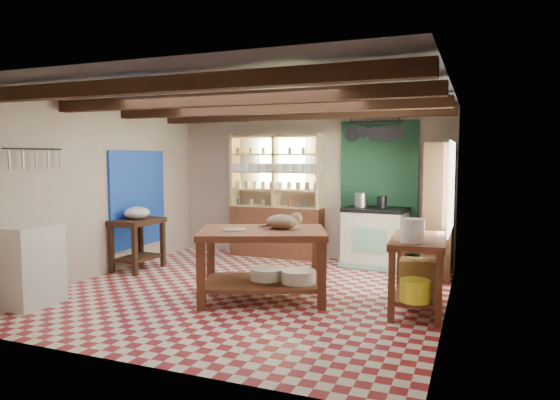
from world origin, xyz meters
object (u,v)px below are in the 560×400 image
at_px(white_cabinet, 29,265).
at_px(cat, 282,222).
at_px(prep_table, 138,244).
at_px(work_table, 262,264).
at_px(right_counter, 417,274).
at_px(stove, 375,237).

relative_size(white_cabinet, cat, 2.36).
xyz_separation_m(prep_table, cat, (2.71, -0.61, 0.57)).
distance_m(work_table, cat, 0.59).
bearing_deg(prep_table, white_cabinet, -89.34).
bearing_deg(cat, white_cabinet, 175.38).
height_order(work_table, right_counter, work_table).
bearing_deg(work_table, white_cabinet, -175.15).
distance_m(prep_table, cat, 2.84).
xyz_separation_m(prep_table, right_counter, (4.38, -0.51, 0.02)).
height_order(stove, white_cabinet, white_cabinet).
height_order(stove, right_counter, stove).
relative_size(stove, right_counter, 0.83).
height_order(work_table, cat, cat).
distance_m(stove, cat, 2.42).
bearing_deg(stove, cat, -104.49).
relative_size(stove, white_cabinet, 1.01).
bearing_deg(white_cabinet, cat, 28.78).
relative_size(stove, cat, 2.40).
xyz_separation_m(right_counter, cat, (-1.67, -0.10, 0.55)).
height_order(white_cabinet, cat, cat).
bearing_deg(stove, white_cabinet, -129.35).
xyz_separation_m(work_table, stove, (0.97, 2.39, 0.04)).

